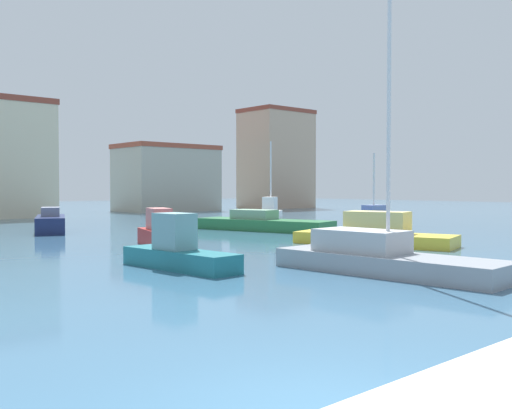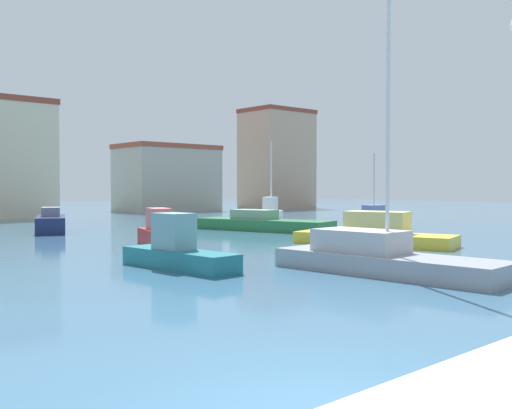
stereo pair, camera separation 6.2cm
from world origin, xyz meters
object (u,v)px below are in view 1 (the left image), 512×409
at_px(motorboat_teal_mid_harbor, 178,251).
at_px(sailboat_white_outer_mooring, 270,211).
at_px(motorboat_red_far_left, 161,234).
at_px(sailboat_blue_distant_east, 374,220).
at_px(sailboat_grey_near_pier, 381,256).
at_px(motorboat_green_far_right, 262,223).
at_px(motorboat_navy_center_channel, 51,223).
at_px(motorboat_yellow_behind_lamppost, 375,234).

xyz_separation_m(motorboat_teal_mid_harbor, sailboat_white_outer_mooring, (21.33, 18.54, 0.14)).
height_order(motorboat_teal_mid_harbor, motorboat_red_far_left, motorboat_teal_mid_harbor).
bearing_deg(sailboat_blue_distant_east, sailboat_grey_near_pier, -142.26).
bearing_deg(motorboat_red_far_left, sailboat_blue_distant_east, 3.57).
relative_size(motorboat_green_far_right, motorboat_red_far_left, 2.00).
bearing_deg(motorboat_navy_center_channel, motorboat_red_far_left, -88.13).
relative_size(sailboat_grey_near_pier, motorboat_red_far_left, 2.51).
xyz_separation_m(motorboat_navy_center_channel, motorboat_yellow_behind_lamppost, (8.10, -17.46, -0.04)).
distance_m(sailboat_white_outer_mooring, motorboat_yellow_behind_lamppost, 20.74).
relative_size(motorboat_red_far_left, sailboat_blue_distant_east, 0.93).
bearing_deg(sailboat_grey_near_pier, sailboat_blue_distant_east, 37.74).
distance_m(sailboat_blue_distant_east, sailboat_white_outer_mooring, 11.12).
relative_size(motorboat_red_far_left, motorboat_yellow_behind_lamppost, 0.59).
bearing_deg(sailboat_white_outer_mooring, sailboat_blue_distant_east, -95.58).
bearing_deg(motorboat_navy_center_channel, motorboat_green_far_right, -35.99).
height_order(motorboat_green_far_right, motorboat_teal_mid_harbor, motorboat_teal_mid_harbor).
xyz_separation_m(sailboat_grey_near_pier, motorboat_teal_mid_harbor, (-4.17, 4.97, 0.03)).
xyz_separation_m(motorboat_red_far_left, sailboat_white_outer_mooring, (17.93, 12.12, 0.12)).
distance_m(motorboat_navy_center_channel, sailboat_white_outer_mooring, 18.32).
bearing_deg(motorboat_teal_mid_harbor, sailboat_blue_distant_east, 20.25).
xyz_separation_m(sailboat_grey_near_pier, sailboat_blue_distant_east, (16.08, 12.44, 0.00)).
xyz_separation_m(sailboat_white_outer_mooring, motorboat_yellow_behind_lamppost, (-10.20, -18.05, -0.19)).
relative_size(sailboat_blue_distant_east, motorboat_yellow_behind_lamppost, 0.64).
relative_size(motorboat_red_far_left, sailboat_white_outer_mooring, 0.71).
bearing_deg(motorboat_yellow_behind_lamppost, sailboat_blue_distant_east, 37.45).
height_order(sailboat_grey_near_pier, motorboat_teal_mid_harbor, sailboat_grey_near_pier).
distance_m(motorboat_red_far_left, sailboat_white_outer_mooring, 21.64).
distance_m(motorboat_green_far_right, motorboat_teal_mid_harbor, 16.91).
height_order(motorboat_navy_center_channel, motorboat_red_far_left, motorboat_red_far_left).
bearing_deg(motorboat_red_far_left, motorboat_teal_mid_harbor, -117.91).
bearing_deg(motorboat_red_far_left, motorboat_yellow_behind_lamppost, -37.51).
height_order(motorboat_green_far_right, motorboat_red_far_left, motorboat_red_far_left).
relative_size(motorboat_navy_center_channel, motorboat_red_far_left, 1.23).
height_order(sailboat_grey_near_pier, motorboat_navy_center_channel, sailboat_grey_near_pier).
relative_size(motorboat_navy_center_channel, motorboat_yellow_behind_lamppost, 0.73).
relative_size(motorboat_navy_center_channel, sailboat_white_outer_mooring, 0.87).
xyz_separation_m(sailboat_grey_near_pier, motorboat_green_far_right, (9.06, 15.51, -0.10)).
xyz_separation_m(motorboat_green_far_right, sailboat_blue_distant_east, (7.02, -3.07, 0.10)).
bearing_deg(motorboat_teal_mid_harbor, motorboat_green_far_right, 38.55).
height_order(motorboat_navy_center_channel, motorboat_teal_mid_harbor, motorboat_teal_mid_harbor).
bearing_deg(motorboat_teal_mid_harbor, motorboat_yellow_behind_lamppost, 2.50).
relative_size(motorboat_green_far_right, motorboat_teal_mid_harbor, 1.88).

